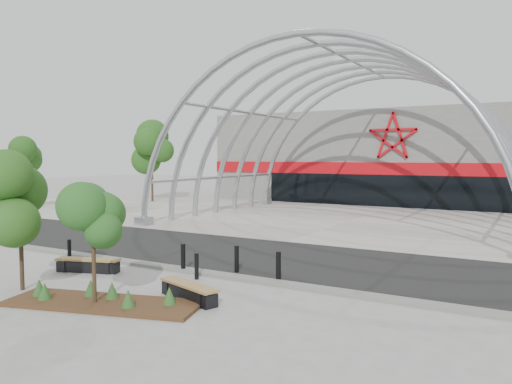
% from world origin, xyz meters
% --- Properties ---
extents(ground, '(140.00, 140.00, 0.00)m').
position_xyz_m(ground, '(0.00, 0.00, 0.00)').
color(ground, gray).
rests_on(ground, ground).
extents(road, '(140.00, 7.00, 0.02)m').
position_xyz_m(road, '(0.00, 3.50, 0.01)').
color(road, black).
rests_on(road, ground).
extents(forecourt, '(60.00, 17.00, 0.04)m').
position_xyz_m(forecourt, '(0.00, 15.50, 0.02)').
color(forecourt, '#A39D93').
rests_on(forecourt, ground).
extents(kerb, '(60.00, 0.50, 0.12)m').
position_xyz_m(kerb, '(0.00, -0.25, 0.06)').
color(kerb, slate).
rests_on(kerb, ground).
extents(arena_building, '(34.00, 15.24, 8.00)m').
position_xyz_m(arena_building, '(0.00, 33.45, 3.99)').
color(arena_building, slate).
rests_on(arena_building, ground).
extents(vault_canopy, '(20.80, 15.80, 20.36)m').
position_xyz_m(vault_canopy, '(0.00, 15.50, 0.02)').
color(vault_canopy, '#A2A8AD').
rests_on(vault_canopy, ground).
extents(planting_bed, '(5.73, 3.12, 0.58)m').
position_xyz_m(planting_bed, '(-0.04, -4.56, 0.14)').
color(planting_bed, '#3E2918').
rests_on(planting_bed, ground).
extents(street_tree_0, '(1.76, 1.76, 4.02)m').
position_xyz_m(street_tree_0, '(-3.31, -4.68, 2.89)').
color(street_tree_0, black).
rests_on(street_tree_0, ground).
extents(street_tree_1, '(1.40, 1.40, 3.30)m').
position_xyz_m(street_tree_1, '(-0.10, -4.73, 2.37)').
color(street_tree_1, '#302515').
rests_on(street_tree_1, ground).
extents(bench_0, '(2.33, 1.25, 0.48)m').
position_xyz_m(bench_0, '(-3.42, -2.01, 0.23)').
color(bench_0, black).
rests_on(bench_0, ground).
extents(bench_1, '(2.32, 1.18, 0.48)m').
position_xyz_m(bench_1, '(1.80, -3.00, 0.23)').
color(bench_1, black).
rests_on(bench_1, ground).
extents(bollard_0, '(0.15, 0.15, 0.91)m').
position_xyz_m(bollard_0, '(-5.26, -1.30, 0.45)').
color(bollard_0, black).
rests_on(bollard_0, ground).
extents(bollard_1, '(0.16, 0.16, 1.00)m').
position_xyz_m(bollard_1, '(-0.53, -0.29, 0.50)').
color(bollard_1, black).
rests_on(bollard_1, ground).
extents(bollard_2, '(0.16, 0.16, 0.97)m').
position_xyz_m(bollard_2, '(1.21, 0.53, 0.49)').
color(bollard_2, black).
rests_on(bollard_2, ground).
extents(bollard_3, '(0.14, 0.14, 0.88)m').
position_xyz_m(bollard_3, '(0.55, -0.93, 0.44)').
color(bollard_3, black).
rests_on(bollard_3, ground).
extents(bollard_4, '(0.16, 0.16, 1.02)m').
position_xyz_m(bollard_4, '(3.11, 0.06, 0.51)').
color(bollard_4, black).
rests_on(bollard_4, ground).
extents(bg_tree_0, '(3.00, 3.00, 6.45)m').
position_xyz_m(bg_tree_0, '(-20.00, 20.00, 4.64)').
color(bg_tree_0, black).
rests_on(bg_tree_0, ground).
extents(bg_tree_2, '(2.55, 2.55, 5.38)m').
position_xyz_m(bg_tree_2, '(-24.00, 10.00, 3.86)').
color(bg_tree_2, black).
rests_on(bg_tree_2, ground).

